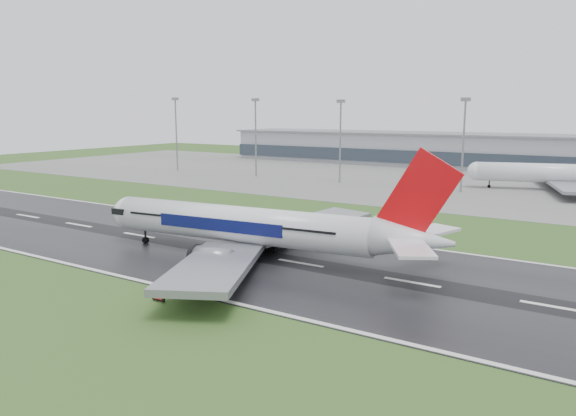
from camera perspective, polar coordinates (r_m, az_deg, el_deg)
The scene contains 11 objects.
ground at distance 105.40m, azimuth -8.06°, elevation -4.22°, with size 520.00×520.00×0.00m, color #2D501D.
runway at distance 105.38m, azimuth -8.06°, elevation -4.19°, with size 400.00×45.00×0.10m, color black.
apron at distance 214.74m, azimuth 14.07°, elevation 2.89°, with size 400.00×130.00×0.08m, color slate.
terminal at distance 271.45m, azimuth 18.18°, elevation 5.73°, with size 240.00×36.00×15.00m, color #91949C.
main_airliner at distance 94.91m, azimuth -2.86°, elevation 0.40°, with size 66.42×63.25×19.61m, color silver, non-canonical shape.
parked_airliner at distance 200.70m, azimuth 26.82°, elevation 4.24°, with size 61.92×57.65×18.15m, color silver, non-canonical shape.
runway_sign at distance 77.71m, azimuth -13.49°, elevation -9.24°, with size 2.30×0.26×1.04m, color black, non-canonical shape.
floodmast_0 at distance 246.76m, azimuth -11.68°, elevation 7.48°, with size 0.64×0.64×30.84m, color gray.
floodmast_1 at distance 219.01m, azimuth -3.42°, elevation 7.24°, with size 0.64×0.64×29.98m, color gray.
floodmast_2 at distance 199.31m, azimuth 5.52°, elevation 6.79°, with size 0.64×0.64×29.02m, color gray.
floodmast_3 at distance 183.67m, azimuth 17.97°, elevation 6.09°, with size 0.64×0.64×29.15m, color gray.
Camera 1 is at (66.54, -77.52, 25.91)m, focal length 33.74 mm.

